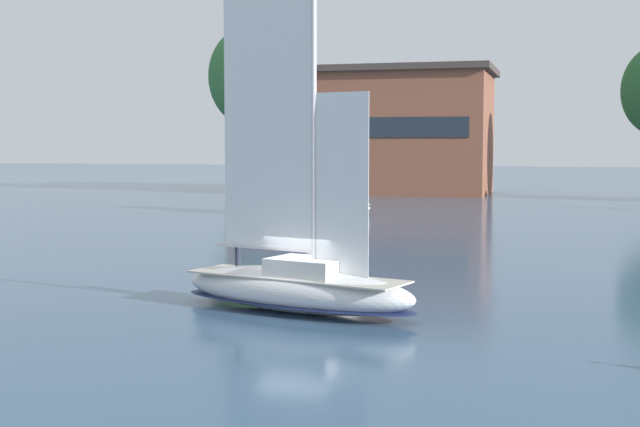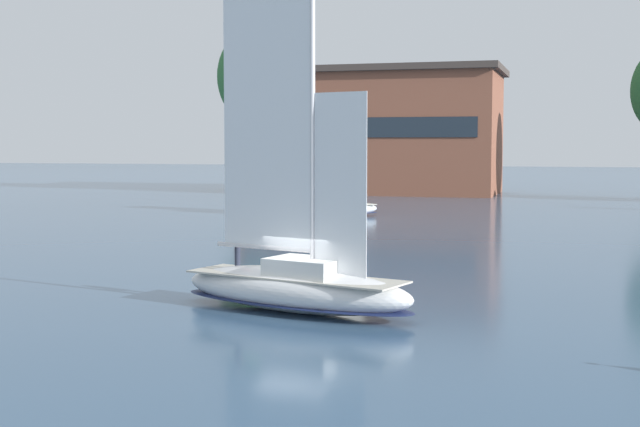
% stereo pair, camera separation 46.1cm
% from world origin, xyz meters
% --- Properties ---
extents(ground_plane, '(400.00, 400.00, 0.00)m').
position_xyz_m(ground_plane, '(0.00, 0.00, 0.00)').
color(ground_plane, '#385675').
extents(waterfront_building, '(29.89, 15.16, 14.20)m').
position_xyz_m(waterfront_building, '(-14.15, 72.60, 7.14)').
color(waterfront_building, brown).
rests_on(waterfront_building, ground).
extents(tree_shore_right, '(9.22, 9.22, 18.98)m').
position_xyz_m(tree_shore_right, '(-26.74, 68.59, 13.28)').
color(tree_shore_right, brown).
rests_on(tree_shore_right, ground).
extents(sailboat_main, '(9.28, 4.86, 12.29)m').
position_xyz_m(sailboat_main, '(0.01, -0.00, 0.99)').
color(sailboat_main, silver).
rests_on(sailboat_main, ground).
extents(sailboat_moored_near_marina, '(6.32, 6.16, 9.49)m').
position_xyz_m(sailboat_moored_near_marina, '(-8.78, 37.99, 0.80)').
color(sailboat_moored_near_marina, silver).
rests_on(sailboat_moored_near_marina, ground).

